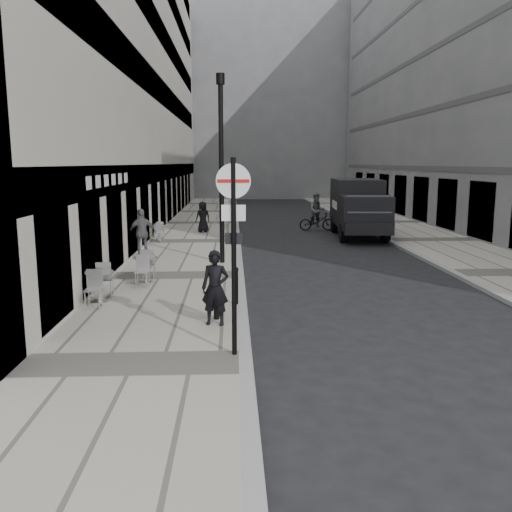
{
  "coord_description": "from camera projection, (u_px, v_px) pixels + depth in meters",
  "views": [
    {
      "loc": [
        -0.21,
        -6.51,
        3.62
      ],
      "look_at": [
        0.34,
        6.36,
        1.4
      ],
      "focal_mm": 38.0,
      "sensor_mm": 36.0,
      "label": 1
    }
  ],
  "objects": [
    {
      "name": "ground",
      "position": [
        251.0,
        445.0,
        7.04
      ],
      "size": [
        120.0,
        120.0,
        0.0
      ],
      "primitive_type": "plane",
      "color": "black",
      "rests_on": "ground"
    },
    {
      "name": "sidewalk",
      "position": [
        194.0,
        242.0,
        24.66
      ],
      "size": [
        4.0,
        60.0,
        0.12
      ],
      "primitive_type": "cube",
      "color": "#A39E93",
      "rests_on": "ground"
    },
    {
      "name": "far_sidewalk",
      "position": [
        431.0,
        241.0,
        25.13
      ],
      "size": [
        4.0,
        60.0,
        0.12
      ],
      "primitive_type": "cube",
      "color": "#A39E93",
      "rests_on": "ground"
    },
    {
      "name": "building_left",
      "position": [
        125.0,
        62.0,
        29.37
      ],
      "size": [
        4.0,
        45.0,
        18.0
      ],
      "primitive_type": "cube",
      "color": "beige",
      "rests_on": "ground"
    },
    {
      "name": "building_right",
      "position": [
        488.0,
        46.0,
        30.05
      ],
      "size": [
        6.0,
        45.0,
        20.0
      ],
      "primitive_type": "cube",
      "color": "gray",
      "rests_on": "ground"
    },
    {
      "name": "building_far",
      "position": [
        247.0,
        96.0,
        60.36
      ],
      "size": [
        24.0,
        16.0,
        22.0
      ],
      "primitive_type": "cube",
      "color": "gray",
      "rests_on": "ground"
    },
    {
      "name": "walking_man",
      "position": [
        215.0,
        288.0,
        11.74
      ],
      "size": [
        0.66,
        0.49,
        1.65
      ],
      "primitive_type": "imported",
      "rotation": [
        0.0,
        0.0,
        -0.18
      ],
      "color": "black",
      "rests_on": "sidewalk"
    },
    {
      "name": "sign_post",
      "position": [
        234.0,
        231.0,
        9.66
      ],
      "size": [
        0.62,
        0.11,
        3.6
      ],
      "rotation": [
        0.0,
        0.0,
        -0.07
      ],
      "color": "black",
      "rests_on": "sidewalk"
    },
    {
      "name": "lamppost",
      "position": [
        221.0,
        160.0,
        18.67
      ],
      "size": [
        0.29,
        0.29,
        6.47
      ],
      "color": "black",
      "rests_on": "sidewalk"
    },
    {
      "name": "bollard_near",
      "position": [
        216.0,
        298.0,
        12.22
      ],
      "size": [
        0.13,
        0.13,
        0.99
      ],
      "primitive_type": "cylinder",
      "color": "black",
      "rests_on": "sidewalk"
    },
    {
      "name": "bollard_far",
      "position": [
        236.0,
        287.0,
        13.53
      ],
      "size": [
        0.12,
        0.12,
        0.88
      ],
      "primitive_type": "cylinder",
      "color": "black",
      "rests_on": "sidewalk"
    },
    {
      "name": "panel_van",
      "position": [
        358.0,
        205.0,
        26.69
      ],
      "size": [
        2.64,
        6.12,
        2.81
      ],
      "rotation": [
        0.0,
        0.0,
        -0.07
      ],
      "color": "black",
      "rests_on": "ground"
    },
    {
      "name": "cyclist",
      "position": [
        317.0,
        216.0,
        29.18
      ],
      "size": [
        1.88,
        0.71,
        2.02
      ],
      "rotation": [
        0.0,
        0.0,
        0.01
      ],
      "color": "black",
      "rests_on": "ground"
    },
    {
      "name": "pedestrian_a",
      "position": [
        142.0,
        233.0,
        20.16
      ],
      "size": [
        1.16,
        0.81,
        1.83
      ],
      "primitive_type": "imported",
      "rotation": [
        0.0,
        0.0,
        3.52
      ],
      "color": "#5A5B5F",
      "rests_on": "sidewalk"
    },
    {
      "name": "pedestrian_b",
      "position": [
        225.0,
        218.0,
        25.73
      ],
      "size": [
        1.33,
        1.07,
        1.8
      ],
      "primitive_type": "imported",
      "rotation": [
        0.0,
        0.0,
        2.74
      ],
      "color": "#AEA8A1",
      "rests_on": "sidewalk"
    },
    {
      "name": "pedestrian_c",
      "position": [
        203.0,
        217.0,
        27.6
      ],
      "size": [
        0.9,
        0.76,
        1.56
      ],
      "primitive_type": "imported",
      "rotation": [
        0.0,
        0.0,
        3.55
      ],
      "color": "black",
      "rests_on": "sidewalk"
    },
    {
      "name": "cafe_table_near",
      "position": [
        100.0,
        284.0,
        13.71
      ],
      "size": [
        0.73,
        1.65,
        0.94
      ],
      "color": "#BABABC",
      "rests_on": "sidewalk"
    },
    {
      "name": "cafe_table_mid",
      "position": [
        146.0,
        267.0,
        15.97
      ],
      "size": [
        0.71,
        1.6,
        0.91
      ],
      "color": "#B2B1B4",
      "rests_on": "sidewalk"
    },
    {
      "name": "cafe_table_far",
      "position": [
        159.0,
        231.0,
        24.81
      ],
      "size": [
        0.62,
        1.4,
        0.8
      ],
      "color": "silver",
      "rests_on": "sidewalk"
    }
  ]
}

